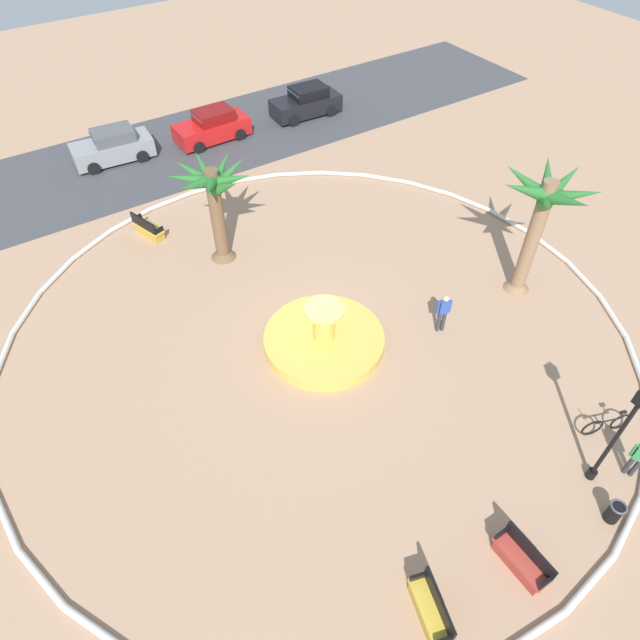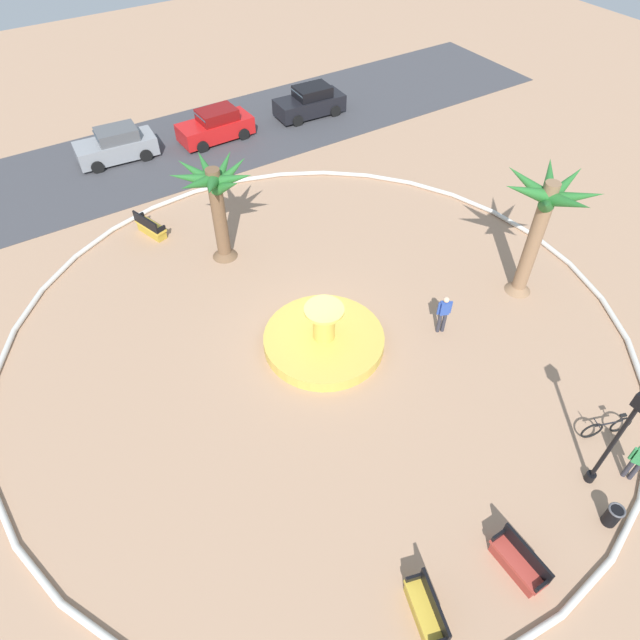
% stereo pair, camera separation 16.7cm
% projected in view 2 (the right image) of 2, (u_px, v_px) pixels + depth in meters
% --- Properties ---
extents(ground_plane, '(80.00, 80.00, 0.00)m').
position_uv_depth(ground_plane, '(318.00, 337.00, 20.53)').
color(ground_plane, tan).
extents(plaza_curb, '(22.63, 22.63, 0.20)m').
position_uv_depth(plaza_curb, '(318.00, 335.00, 20.46)').
color(plaza_curb, silver).
rests_on(plaza_curb, ground).
extents(street_asphalt, '(48.00, 8.00, 0.03)m').
position_uv_depth(street_asphalt, '(160.00, 154.00, 29.80)').
color(street_asphalt, '#424247').
rests_on(street_asphalt, ground).
extents(fountain, '(4.33, 4.33, 1.82)m').
position_uv_depth(fountain, '(324.00, 339.00, 20.07)').
color(fountain, gold).
rests_on(fountain, ground).
extents(palm_tree_near_fountain, '(3.43, 3.50, 5.15)m').
position_uv_depth(palm_tree_near_fountain, '(544.00, 214.00, 19.71)').
color(palm_tree_near_fountain, '#8E6B4C').
rests_on(palm_tree_near_fountain, ground).
extents(palm_tree_by_curb, '(3.27, 3.25, 4.39)m').
position_uv_depth(palm_tree_by_curb, '(215.00, 192.00, 21.56)').
color(palm_tree_by_curb, brown).
rests_on(palm_tree_by_curb, ground).
extents(bench_east, '(0.52, 1.61, 1.00)m').
position_uv_depth(bench_east, '(518.00, 563.00, 14.48)').
color(bench_east, '#B73D33').
rests_on(bench_east, ground).
extents(bench_west, '(0.95, 1.68, 1.00)m').
position_uv_depth(bench_west, '(151.00, 228.00, 24.63)').
color(bench_west, gold).
rests_on(bench_west, ground).
extents(bench_north, '(0.95, 1.68, 1.00)m').
position_uv_depth(bench_north, '(426.00, 612.00, 13.66)').
color(bench_north, gold).
rests_on(bench_north, ground).
extents(lamppost, '(0.32, 0.32, 4.24)m').
position_uv_depth(lamppost, '(621.00, 432.00, 14.75)').
color(lamppost, black).
rests_on(lamppost, ground).
extents(trash_bin, '(0.46, 0.46, 0.73)m').
position_uv_depth(trash_bin, '(613.00, 515.00, 15.35)').
color(trash_bin, black).
rests_on(trash_bin, ground).
extents(bicycle_red_frame, '(1.64, 0.68, 0.94)m').
position_uv_depth(bicycle_red_frame, '(607.00, 427.00, 17.34)').
color(bicycle_red_frame, black).
rests_on(bicycle_red_frame, ground).
extents(person_cyclist_helmet, '(0.33, 0.48, 1.61)m').
position_uv_depth(person_cyclist_helmet, '(638.00, 461.00, 15.95)').
color(person_cyclist_helmet, '#33333D').
rests_on(person_cyclist_helmet, ground).
extents(person_cyclist_photo, '(0.49, 0.32, 1.70)m').
position_uv_depth(person_cyclist_photo, '(444.00, 313.00, 20.07)').
color(person_cyclist_photo, '#33333D').
rests_on(person_cyclist_photo, ground).
extents(parked_car_leftmost, '(4.12, 2.15, 1.67)m').
position_uv_depth(parked_car_leftmost, '(116.00, 145.00, 28.89)').
color(parked_car_leftmost, gray).
rests_on(parked_car_leftmost, ground).
extents(parked_car_second, '(4.04, 2.00, 1.67)m').
position_uv_depth(parked_car_second, '(216.00, 126.00, 30.38)').
color(parked_car_second, red).
rests_on(parked_car_second, ground).
extents(parked_car_third, '(4.08, 2.08, 1.67)m').
position_uv_depth(parked_car_third, '(310.00, 102.00, 32.42)').
color(parked_car_third, black).
rests_on(parked_car_third, ground).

